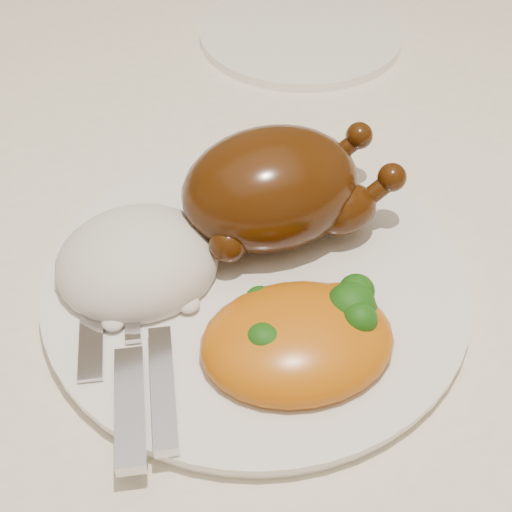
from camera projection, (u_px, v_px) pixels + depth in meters
name	position (u px, v px, depth m)	size (l,w,h in m)	color
dining_table	(43.00, 300.00, 0.63)	(1.60, 0.90, 0.76)	brown
tablecloth	(23.00, 241.00, 0.58)	(1.73, 1.03, 0.18)	white
dinner_plate	(256.00, 282.00, 0.50)	(0.29, 0.29, 0.01)	white
side_plate	(301.00, 34.00, 0.75)	(0.21, 0.21, 0.01)	white
roast_chicken	(276.00, 187.00, 0.50)	(0.16, 0.11, 0.08)	#441F07
rice_mound	(138.00, 263.00, 0.49)	(0.12, 0.11, 0.06)	white
mac_and_cheese	(307.00, 334.00, 0.45)	(0.14, 0.12, 0.05)	#D6610D
cutlery	(132.00, 362.00, 0.44)	(0.06, 0.20, 0.01)	silver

